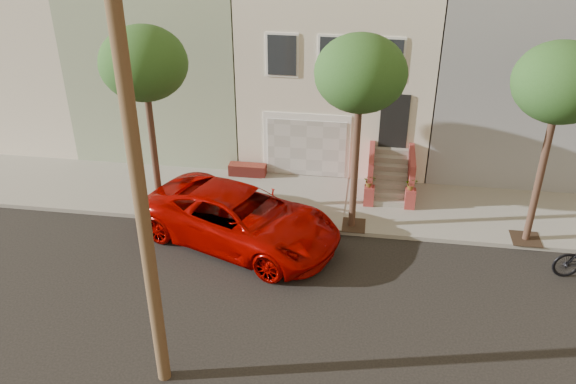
# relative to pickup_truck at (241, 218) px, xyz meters

# --- Properties ---
(ground) EXTENTS (90.00, 90.00, 0.00)m
(ground) POSITION_rel_pickup_truck_xyz_m (2.41, -2.64, -0.88)
(ground) COLOR black
(ground) RESTS_ON ground
(sidewalk) EXTENTS (40.00, 3.70, 0.15)m
(sidewalk) POSITION_rel_pickup_truck_xyz_m (2.41, 2.71, -0.81)
(sidewalk) COLOR gray
(sidewalk) RESTS_ON ground
(house_row) EXTENTS (33.10, 11.70, 7.00)m
(house_row) POSITION_rel_pickup_truck_xyz_m (2.41, 8.55, 2.76)
(house_row) COLOR beige
(house_row) RESTS_ON sidewalk
(tree_left) EXTENTS (2.70, 2.57, 6.30)m
(tree_left) POSITION_rel_pickup_truck_xyz_m (-3.09, 1.26, 4.37)
(tree_left) COLOR #2D2116
(tree_left) RESTS_ON sidewalk
(tree_mid) EXTENTS (2.70, 2.57, 6.30)m
(tree_mid) POSITION_rel_pickup_truck_xyz_m (3.41, 1.26, 4.37)
(tree_mid) COLOR #2D2116
(tree_mid) RESTS_ON sidewalk
(tree_right) EXTENTS (2.70, 2.57, 6.30)m
(tree_right) POSITION_rel_pickup_truck_xyz_m (8.91, 1.26, 4.37)
(tree_right) COLOR #2D2116
(tree_right) RESTS_ON sidewalk
(pickup_truck) EXTENTS (6.98, 5.03, 1.76)m
(pickup_truck) POSITION_rel_pickup_truck_xyz_m (0.00, 0.00, 0.00)
(pickup_truck) COLOR #980300
(pickup_truck) RESTS_ON ground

